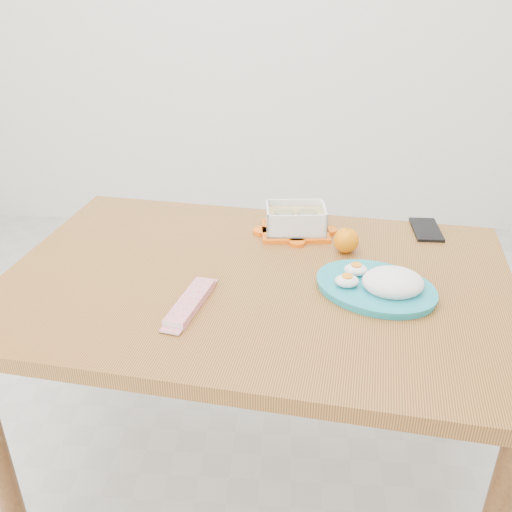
# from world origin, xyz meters

# --- Properties ---
(ground) EXTENTS (3.50, 3.50, 0.00)m
(ground) POSITION_xyz_m (0.00, 0.00, 0.00)
(ground) COLOR #B7B7B2
(ground) RESTS_ON ground
(dining_table) EXTENTS (1.38, 1.02, 0.75)m
(dining_table) POSITION_xyz_m (0.09, -0.21, 0.66)
(dining_table) COLOR #99662B
(dining_table) RESTS_ON ground
(food_container) EXTENTS (0.20, 0.16, 0.08)m
(food_container) POSITION_xyz_m (0.18, 0.06, 0.79)
(food_container) COLOR #F55C07
(food_container) RESTS_ON dining_table
(orange_fruit) EXTENTS (0.07, 0.07, 0.07)m
(orange_fruit) POSITION_xyz_m (0.32, -0.05, 0.78)
(orange_fruit) COLOR orange
(orange_fruit) RESTS_ON dining_table
(rice_plate) EXTENTS (0.40, 0.40, 0.08)m
(rice_plate) POSITION_xyz_m (0.39, -0.26, 0.78)
(rice_plate) COLOR teal
(rice_plate) RESTS_ON dining_table
(candy_bar) EXTENTS (0.09, 0.21, 0.02)m
(candy_bar) POSITION_xyz_m (-0.06, -0.35, 0.76)
(candy_bar) COLOR red
(candy_bar) RESTS_ON dining_table
(smartphone) EXTENTS (0.08, 0.15, 0.01)m
(smartphone) POSITION_xyz_m (0.57, 0.09, 0.75)
(smartphone) COLOR black
(smartphone) RESTS_ON dining_table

